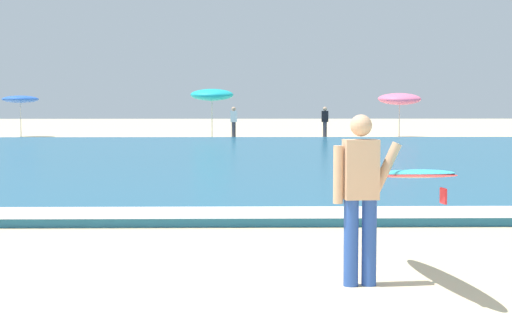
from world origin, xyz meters
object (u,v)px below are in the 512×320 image
(beach_umbrella_0, at_px, (20,99))
(beachgoer_near_row_mid, at_px, (325,122))
(beach_umbrella_2, at_px, (400,99))
(beach_umbrella_1, at_px, (212,95))
(surfer_with_board, at_px, (385,184))
(beachgoer_near_row_left, at_px, (234,122))

(beach_umbrella_0, relative_size, beachgoer_near_row_mid, 1.36)
(beach_umbrella_2, bearing_deg, beach_umbrella_0, 177.66)
(beach_umbrella_1, height_order, beachgoer_near_row_mid, beach_umbrella_1)
(surfer_with_board, distance_m, beachgoer_near_row_mid, 32.56)
(beachgoer_near_row_mid, bearing_deg, beach_umbrella_0, 169.64)
(beach_umbrella_1, height_order, beach_umbrella_2, beach_umbrella_1)
(beachgoer_near_row_left, bearing_deg, beach_umbrella_1, 123.80)
(beach_umbrella_1, xyz_separation_m, beach_umbrella_2, (9.55, 0.39, -0.21))
(beach_umbrella_2, bearing_deg, beachgoer_near_row_left, -166.40)
(beach_umbrella_0, distance_m, beach_umbrella_2, 19.46)
(beach_umbrella_0, distance_m, beachgoer_near_row_left, 11.41)
(beach_umbrella_1, relative_size, beach_umbrella_2, 1.09)
(surfer_with_board, relative_size, beachgoer_near_row_left, 1.61)
(beachgoer_near_row_left, bearing_deg, surfer_with_board, -86.93)
(beach_umbrella_2, xyz_separation_m, beachgoer_near_row_mid, (-4.01, -2.03, -1.12))
(beachgoer_near_row_left, xyz_separation_m, beachgoer_near_row_mid, (4.43, 0.02, 0.00))
(beach_umbrella_0, bearing_deg, beachgoer_near_row_left, -14.47)
(beach_umbrella_0, xyz_separation_m, beach_umbrella_1, (9.90, -1.19, 0.22))
(beach_umbrella_1, xyz_separation_m, beachgoer_near_row_mid, (5.54, -1.63, -1.32))
(surfer_with_board, distance_m, beach_umbrella_0, 37.51)
(beach_umbrella_0, height_order, beach_umbrella_2, beach_umbrella_2)
(surfer_with_board, relative_size, beach_umbrella_2, 1.09)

